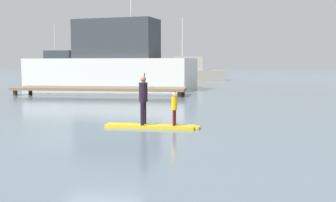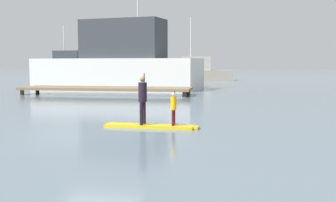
{
  "view_description": "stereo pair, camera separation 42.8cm",
  "coord_description": "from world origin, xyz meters",
  "px_view_note": "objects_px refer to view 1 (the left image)",
  "views": [
    {
      "loc": [
        3.91,
        -12.71,
        2.3
      ],
      "look_at": [
        1.89,
        2.54,
        0.85
      ],
      "focal_mm": 44.55,
      "sensor_mm": 36.0,
      "label": 1
    },
    {
      "loc": [
        4.33,
        -12.65,
        2.3
      ],
      "look_at": [
        1.89,
        2.54,
        0.85
      ],
      "focal_mm": 44.55,
      "sensor_mm": 36.0,
      "label": 2
    }
  ],
  "objects_px": {
    "paddleboard_near": "(152,126)",
    "paddler_adult": "(143,97)",
    "paddler_child_solo": "(174,107)",
    "motor_boat_small_navy": "(191,72)",
    "fishing_boat_green_midground": "(64,70)",
    "fishing_boat_white_large": "(111,63)"
  },
  "relations": [
    {
      "from": "paddleboard_near",
      "to": "paddler_adult",
      "type": "xyz_separation_m",
      "value": [
        -0.31,
        0.02,
        1.02
      ]
    },
    {
      "from": "paddler_child_solo",
      "to": "motor_boat_small_navy",
      "type": "height_order",
      "value": "motor_boat_small_navy"
    },
    {
      "from": "paddleboard_near",
      "to": "paddler_adult",
      "type": "bearing_deg",
      "value": 175.81
    },
    {
      "from": "paddler_adult",
      "to": "motor_boat_small_navy",
      "type": "distance_m",
      "value": 37.35
    },
    {
      "from": "paddler_adult",
      "to": "fishing_boat_green_midground",
      "type": "bearing_deg",
      "value": 115.54
    },
    {
      "from": "paddler_adult",
      "to": "motor_boat_small_navy",
      "type": "xyz_separation_m",
      "value": [
        -1.26,
        37.33,
        -0.02
      ]
    },
    {
      "from": "paddleboard_near",
      "to": "fishing_boat_green_midground",
      "type": "xyz_separation_m",
      "value": [
        -17.13,
        35.23,
        1.23
      ]
    },
    {
      "from": "paddler_child_solo",
      "to": "motor_boat_small_navy",
      "type": "bearing_deg",
      "value": 93.61
    },
    {
      "from": "paddleboard_near",
      "to": "fishing_boat_green_midground",
      "type": "relative_size",
      "value": 0.36
    },
    {
      "from": "fishing_boat_green_midground",
      "to": "motor_boat_small_navy",
      "type": "xyz_separation_m",
      "value": [
        15.56,
        2.12,
        -0.23
      ]
    },
    {
      "from": "fishing_boat_green_midground",
      "to": "fishing_boat_white_large",
      "type": "bearing_deg",
      "value": -55.56
    },
    {
      "from": "paddleboard_near",
      "to": "motor_boat_small_navy",
      "type": "xyz_separation_m",
      "value": [
        -1.57,
        37.35,
        1.01
      ]
    },
    {
      "from": "paddler_child_solo",
      "to": "fishing_boat_green_midground",
      "type": "height_order",
      "value": "fishing_boat_green_midground"
    },
    {
      "from": "paddler_adult",
      "to": "motor_boat_small_navy",
      "type": "bearing_deg",
      "value": 91.93
    },
    {
      "from": "paddleboard_near",
      "to": "paddler_child_solo",
      "type": "distance_m",
      "value": 1.06
    },
    {
      "from": "paddleboard_near",
      "to": "fishing_boat_white_large",
      "type": "relative_size",
      "value": 0.22
    },
    {
      "from": "fishing_boat_white_large",
      "to": "motor_boat_small_navy",
      "type": "distance_m",
      "value": 17.64
    },
    {
      "from": "paddler_child_solo",
      "to": "fishing_boat_green_midground",
      "type": "bearing_deg",
      "value": 116.95
    },
    {
      "from": "paddler_child_solo",
      "to": "motor_boat_small_navy",
      "type": "relative_size",
      "value": 0.14
    },
    {
      "from": "paddler_adult",
      "to": "fishing_boat_green_midground",
      "type": "distance_m",
      "value": 39.02
    },
    {
      "from": "paddleboard_near",
      "to": "paddler_child_solo",
      "type": "bearing_deg",
      "value": -2.27
    },
    {
      "from": "paddler_adult",
      "to": "paddleboard_near",
      "type": "bearing_deg",
      "value": -4.19
    }
  ]
}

